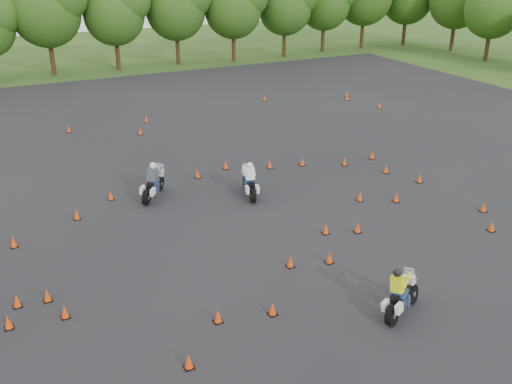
# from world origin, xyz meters

# --- Properties ---
(ground) EXTENTS (140.00, 140.00, 0.00)m
(ground) POSITION_xyz_m (0.00, 0.00, 0.00)
(ground) COLOR #2D5119
(ground) RESTS_ON ground
(asphalt_pad) EXTENTS (62.00, 62.00, 0.00)m
(asphalt_pad) POSITION_xyz_m (0.00, 6.00, 0.01)
(asphalt_pad) COLOR black
(asphalt_pad) RESTS_ON ground
(treeline) EXTENTS (87.21, 32.29, 10.21)m
(treeline) POSITION_xyz_m (2.30, 34.75, 4.56)
(treeline) COLOR #294915
(treeline) RESTS_ON ground
(traffic_cones) EXTENTS (36.80, 32.70, 0.45)m
(traffic_cones) POSITION_xyz_m (-0.46, 5.58, 0.23)
(traffic_cones) COLOR #E54009
(traffic_cones) RESTS_ON asphalt_pad
(rider_grey) EXTENTS (2.13, 2.42, 1.92)m
(rider_grey) POSITION_xyz_m (-3.61, 8.15, 0.96)
(rider_grey) COLOR #3F4347
(rider_grey) RESTS_ON ground
(rider_yellow) EXTENTS (2.35, 1.62, 1.75)m
(rider_yellow) POSITION_xyz_m (1.06, -5.00, 0.88)
(rider_yellow) COLOR #CFDA13
(rider_yellow) RESTS_ON ground
(rider_white) EXTENTS (1.28, 2.47, 1.82)m
(rider_white) POSITION_xyz_m (0.73, 6.24, 0.92)
(rider_white) COLOR white
(rider_white) RESTS_ON ground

